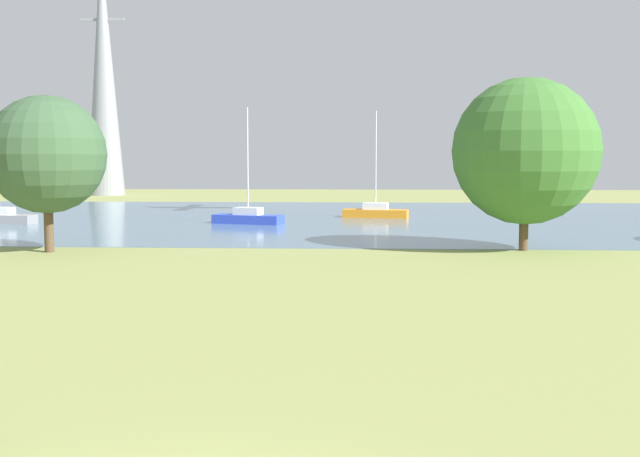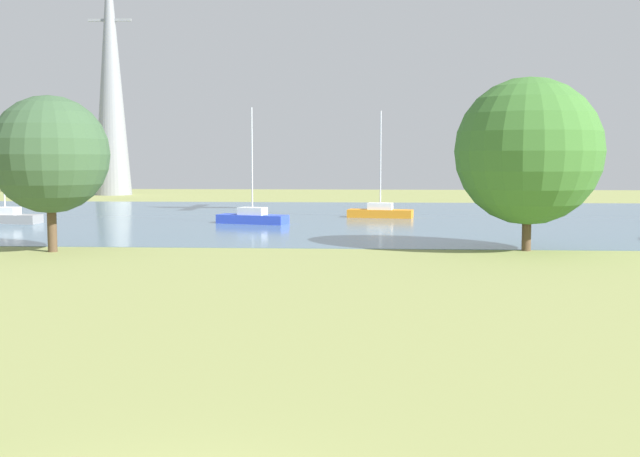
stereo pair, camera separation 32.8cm
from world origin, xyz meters
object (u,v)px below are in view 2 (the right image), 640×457
at_px(electricity_pylon, 111,70).
at_px(tree_mid_shore, 50,155).
at_px(sailboat_orange, 380,211).
at_px(tree_west_near, 528,151).
at_px(sailboat_gray, 5,217).
at_px(sailboat_blue, 252,217).

bearing_deg(electricity_pylon, tree_mid_shore, -74.61).
xyz_separation_m(sailboat_orange, tree_west_near, (6.75, -20.48, 4.31)).
xyz_separation_m(sailboat_gray, tree_west_near, (32.37, -13.80, 4.33)).
bearing_deg(electricity_pylon, sailboat_gray, -81.79).
bearing_deg(sailboat_orange, electricity_pylon, 132.57).
bearing_deg(tree_west_near, tree_mid_shore, -175.35).
distance_m(sailboat_gray, tree_mid_shore, 18.86).
bearing_deg(electricity_pylon, tree_west_near, -55.07).
distance_m(sailboat_gray, tree_west_near, 35.45).
distance_m(sailboat_gray, electricity_pylon, 43.85).
bearing_deg(sailboat_blue, electricity_pylon, 119.53).
xyz_separation_m(sailboat_blue, tree_mid_shore, (-7.20, -16.41, 4.15)).
distance_m(sailboat_blue, tree_west_near, 21.69).
height_order(tree_mid_shore, tree_west_near, tree_west_near).
relative_size(tree_mid_shore, electricity_pylon, 0.25).
relative_size(sailboat_gray, electricity_pylon, 0.23).
bearing_deg(sailboat_blue, tree_mid_shore, -113.68).
height_order(sailboat_gray, sailboat_orange, sailboat_orange).
bearing_deg(sailboat_orange, sailboat_gray, -165.38).
bearing_deg(sailboat_gray, tree_west_near, -23.09).
bearing_deg(electricity_pylon, sailboat_orange, -47.43).
height_order(sailboat_gray, tree_west_near, tree_west_near).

